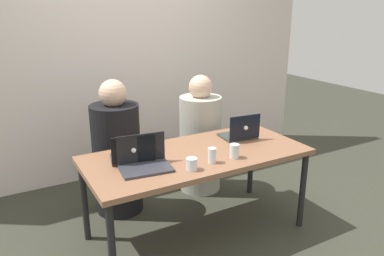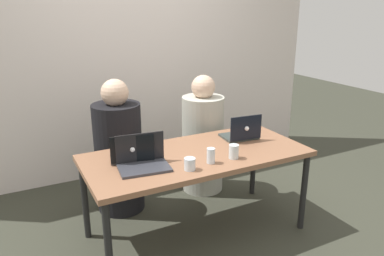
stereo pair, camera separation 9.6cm
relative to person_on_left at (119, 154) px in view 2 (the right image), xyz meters
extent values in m
plane|color=#35362B|center=(0.43, -0.67, -0.53)|extent=(12.00, 12.00, 0.00)
cube|color=silver|center=(0.43, 0.83, 0.64)|extent=(4.50, 0.10, 2.35)
cube|color=#8A5D41|center=(0.43, -0.67, 0.15)|extent=(1.72, 0.79, 0.04)
cylinder|color=black|center=(-0.39, -1.02, -0.20)|extent=(0.05, 0.05, 0.66)
cylinder|color=black|center=(1.24, -1.02, -0.20)|extent=(0.05, 0.05, 0.66)
cylinder|color=black|center=(-0.39, -0.33, -0.20)|extent=(0.05, 0.05, 0.66)
cylinder|color=black|center=(1.24, -0.33, -0.20)|extent=(0.05, 0.05, 0.66)
cylinder|color=black|center=(0.00, 0.00, -0.04)|extent=(0.52, 0.52, 0.99)
sphere|color=beige|center=(0.00, 0.00, 0.55)|extent=(0.23, 0.23, 0.23)
cylinder|color=#B1B2A4|center=(0.85, 0.00, -0.06)|extent=(0.49, 0.49, 0.96)
sphere|color=beige|center=(0.85, 0.00, 0.52)|extent=(0.23, 0.23, 0.23)
cube|color=#333C39|center=(0.92, -0.52, 0.18)|extent=(0.31, 0.25, 0.02)
cube|color=black|center=(0.91, -0.64, 0.29)|extent=(0.29, 0.04, 0.21)
sphere|color=white|center=(0.91, -0.65, 0.29)|extent=(0.04, 0.04, 0.04)
cube|color=#33353C|center=(-0.04, -0.78, 0.18)|extent=(0.37, 0.26, 0.02)
cube|color=black|center=(-0.03, -0.66, 0.29)|extent=(0.35, 0.05, 0.21)
sphere|color=white|center=(-0.02, -0.65, 0.29)|extent=(0.04, 0.04, 0.04)
cube|color=#38373A|center=(-0.05, -0.54, 0.18)|extent=(0.35, 0.28, 0.02)
cube|color=black|center=(-0.08, -0.65, 0.28)|extent=(0.30, 0.08, 0.20)
sphere|color=white|center=(-0.08, -0.67, 0.28)|extent=(0.04, 0.04, 0.04)
cylinder|color=silver|center=(0.43, -0.89, 0.22)|extent=(0.06, 0.06, 0.11)
cylinder|color=silver|center=(0.43, -0.89, 0.20)|extent=(0.05, 0.05, 0.06)
cylinder|color=silver|center=(0.62, -0.89, 0.22)|extent=(0.07, 0.07, 0.11)
cylinder|color=silver|center=(0.62, -0.89, 0.20)|extent=(0.06, 0.06, 0.06)
cylinder|color=silver|center=(0.24, -0.93, 0.21)|extent=(0.08, 0.08, 0.09)
cylinder|color=silver|center=(0.24, -0.93, 0.19)|extent=(0.07, 0.07, 0.05)
camera|label=1|loc=(-0.92, -3.00, 1.25)|focal=35.00mm
camera|label=2|loc=(-0.83, -3.04, 1.25)|focal=35.00mm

